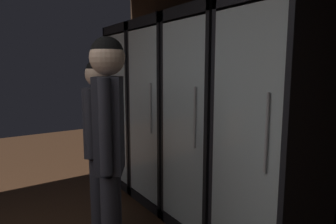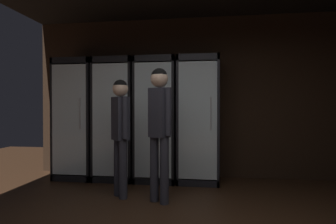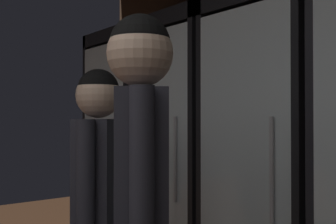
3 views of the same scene
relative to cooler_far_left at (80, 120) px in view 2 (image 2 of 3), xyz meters
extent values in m
cube|color=black|center=(2.11, 0.34, 0.40)|extent=(6.00, 0.06, 2.80)
cube|color=black|center=(0.00, 0.27, 0.02)|extent=(0.66, 0.04, 2.04)
cube|color=black|center=(-0.31, -0.05, 0.02)|extent=(0.04, 0.68, 2.04)
cube|color=black|center=(0.31, -0.05, 0.02)|extent=(0.04, 0.68, 2.04)
cube|color=black|center=(0.00, -0.05, 0.99)|extent=(0.66, 0.68, 0.10)
cube|color=black|center=(0.00, -0.05, -0.95)|extent=(0.66, 0.68, 0.10)
cube|color=white|center=(0.00, 0.24, 0.02)|extent=(0.58, 0.02, 1.80)
cube|color=silver|center=(0.00, -0.38, 0.02)|extent=(0.58, 0.02, 1.80)
cylinder|color=#B2B2B7|center=(0.20, -0.40, 0.12)|extent=(0.02, 0.02, 0.50)
cube|color=silver|center=(0.00, -0.05, -0.88)|extent=(0.56, 0.60, 0.02)
cylinder|color=#336B38|center=(-0.14, -0.04, -0.76)|extent=(0.06, 0.06, 0.22)
cylinder|color=#336B38|center=(-0.14, -0.04, -0.61)|extent=(0.02, 0.02, 0.09)
cylinder|color=#2D2D33|center=(-0.14, -0.04, -0.78)|extent=(0.06, 0.06, 0.06)
cylinder|color=brown|center=(0.14, -0.05, -0.76)|extent=(0.07, 0.07, 0.23)
cylinder|color=brown|center=(0.14, -0.05, -0.61)|extent=(0.02, 0.02, 0.06)
cylinder|color=tan|center=(0.14, -0.05, -0.76)|extent=(0.07, 0.07, 0.09)
cube|color=silver|center=(0.00, -0.05, -0.28)|extent=(0.56, 0.60, 0.02)
cylinder|color=gray|center=(-0.18, -0.04, -0.16)|extent=(0.07, 0.07, 0.23)
cylinder|color=gray|center=(-0.18, -0.04, -0.01)|extent=(0.03, 0.03, 0.06)
cylinder|color=tan|center=(-0.18, -0.04, -0.19)|extent=(0.08, 0.08, 0.06)
cylinder|color=gray|center=(0.00, -0.02, -0.17)|extent=(0.08, 0.08, 0.22)
cylinder|color=gray|center=(0.00, -0.02, -0.01)|extent=(0.03, 0.03, 0.10)
cylinder|color=tan|center=(0.00, -0.02, -0.17)|extent=(0.08, 0.08, 0.07)
cylinder|color=brown|center=(0.20, -0.09, -0.16)|extent=(0.08, 0.08, 0.22)
cylinder|color=brown|center=(0.20, -0.09, 0.00)|extent=(0.03, 0.03, 0.10)
cylinder|color=tan|center=(0.20, -0.09, -0.17)|extent=(0.08, 0.08, 0.08)
cube|color=silver|center=(0.00, -0.05, 0.31)|extent=(0.56, 0.60, 0.02)
cylinder|color=#194723|center=(-0.20, -0.03, 0.41)|extent=(0.07, 0.07, 0.19)
cylinder|color=#194723|center=(-0.20, -0.03, 0.55)|extent=(0.03, 0.03, 0.08)
cylinder|color=#2D2D33|center=(-0.20, -0.03, 0.41)|extent=(0.07, 0.07, 0.07)
cylinder|color=black|center=(0.00, -0.09, 0.44)|extent=(0.06, 0.06, 0.23)
cylinder|color=black|center=(0.00, -0.09, 0.60)|extent=(0.02, 0.02, 0.09)
cylinder|color=beige|center=(0.00, -0.09, 0.42)|extent=(0.06, 0.06, 0.07)
cylinder|color=#194723|center=(0.18, -0.05, 0.42)|extent=(0.07, 0.07, 0.20)
cylinder|color=#194723|center=(0.18, -0.05, 0.56)|extent=(0.02, 0.02, 0.09)
cylinder|color=tan|center=(0.18, -0.05, 0.41)|extent=(0.07, 0.07, 0.06)
cube|color=black|center=(0.69, 0.27, 0.02)|extent=(0.66, 0.04, 2.04)
cube|color=black|center=(0.38, -0.05, 0.02)|extent=(0.04, 0.68, 2.04)
cube|color=black|center=(1.00, -0.05, 0.02)|extent=(0.04, 0.68, 2.04)
cube|color=black|center=(0.69, -0.05, 0.99)|extent=(0.66, 0.68, 0.10)
cube|color=black|center=(0.69, -0.05, -0.95)|extent=(0.66, 0.68, 0.10)
cube|color=white|center=(0.69, 0.24, 0.02)|extent=(0.58, 0.02, 1.80)
cube|color=silver|center=(0.69, -0.38, 0.02)|extent=(0.58, 0.02, 1.80)
cylinder|color=#B2B2B7|center=(0.89, -0.40, 0.12)|extent=(0.02, 0.02, 0.50)
cube|color=silver|center=(0.69, -0.05, -0.88)|extent=(0.56, 0.60, 0.02)
cylinder|color=#336B38|center=(0.49, 0.00, -0.77)|extent=(0.07, 0.07, 0.21)
cylinder|color=#336B38|center=(0.49, 0.00, -0.62)|extent=(0.02, 0.02, 0.08)
cylinder|color=#2D2D33|center=(0.49, 0.00, -0.76)|extent=(0.08, 0.08, 0.07)
cylinder|color=brown|center=(0.63, 0.00, -0.77)|extent=(0.07, 0.07, 0.19)
cylinder|color=brown|center=(0.63, 0.00, -0.64)|extent=(0.03, 0.03, 0.07)
cylinder|color=white|center=(0.63, 0.00, -0.78)|extent=(0.07, 0.07, 0.06)
cylinder|color=gray|center=(0.75, -0.03, -0.76)|extent=(0.06, 0.06, 0.22)
cylinder|color=gray|center=(0.75, -0.03, -0.61)|extent=(0.02, 0.02, 0.06)
cylinder|color=tan|center=(0.75, -0.03, -0.77)|extent=(0.06, 0.06, 0.07)
cylinder|color=#9EAD99|center=(0.90, -0.08, -0.76)|extent=(0.06, 0.06, 0.21)
cylinder|color=#9EAD99|center=(0.90, -0.08, -0.61)|extent=(0.02, 0.02, 0.09)
cylinder|color=tan|center=(0.90, -0.08, -0.79)|extent=(0.07, 0.07, 0.07)
cube|color=silver|center=(0.69, -0.05, -0.28)|extent=(0.56, 0.60, 0.02)
cylinder|color=#9EAD99|center=(0.56, -0.04, -0.18)|extent=(0.07, 0.07, 0.19)
cylinder|color=#9EAD99|center=(0.56, -0.04, -0.03)|extent=(0.03, 0.03, 0.10)
cylinder|color=tan|center=(0.56, -0.04, -0.17)|extent=(0.08, 0.08, 0.07)
cylinder|color=gray|center=(0.84, -0.02, -0.17)|extent=(0.06, 0.06, 0.20)
cylinder|color=gray|center=(0.84, -0.02, -0.03)|extent=(0.02, 0.02, 0.08)
cylinder|color=beige|center=(0.84, -0.02, -0.17)|extent=(0.07, 0.07, 0.07)
cube|color=silver|center=(0.69, -0.05, 0.31)|extent=(0.56, 0.60, 0.02)
cylinder|color=#336B38|center=(0.50, -0.05, 0.43)|extent=(0.07, 0.07, 0.21)
cylinder|color=#336B38|center=(0.50, -0.05, 0.58)|extent=(0.02, 0.02, 0.10)
cylinder|color=#2D2D33|center=(0.50, -0.05, 0.42)|extent=(0.07, 0.07, 0.05)
cylinder|color=#194723|center=(0.69, -0.01, 0.41)|extent=(0.06, 0.06, 0.18)
cylinder|color=#194723|center=(0.69, -0.01, 0.54)|extent=(0.03, 0.03, 0.07)
cylinder|color=#2D2D33|center=(0.69, -0.01, 0.42)|extent=(0.07, 0.07, 0.06)
cylinder|color=gray|center=(0.87, -0.10, 0.43)|extent=(0.06, 0.06, 0.21)
cylinder|color=gray|center=(0.87, -0.10, 0.58)|extent=(0.02, 0.02, 0.09)
cylinder|color=#2D2D33|center=(0.87, -0.10, 0.42)|extent=(0.06, 0.06, 0.07)
cube|color=black|center=(1.39, 0.27, 0.02)|extent=(0.66, 0.04, 2.04)
cube|color=black|center=(1.08, -0.05, 0.02)|extent=(0.04, 0.68, 2.04)
cube|color=black|center=(1.70, -0.05, 0.02)|extent=(0.04, 0.68, 2.04)
cube|color=black|center=(1.39, -0.05, 0.99)|extent=(0.66, 0.68, 0.10)
cube|color=black|center=(1.39, -0.05, -0.95)|extent=(0.66, 0.68, 0.10)
cube|color=white|center=(1.39, 0.24, 0.02)|extent=(0.58, 0.02, 1.80)
cube|color=silver|center=(1.39, -0.38, 0.02)|extent=(0.58, 0.02, 1.80)
cylinder|color=#B2B2B7|center=(1.59, -0.40, 0.12)|extent=(0.02, 0.02, 0.50)
cube|color=silver|center=(1.39, -0.05, -0.88)|extent=(0.56, 0.60, 0.02)
cylinder|color=#9EAD99|center=(1.20, -0.02, -0.76)|extent=(0.08, 0.08, 0.22)
cylinder|color=#9EAD99|center=(1.20, -0.02, -0.61)|extent=(0.03, 0.03, 0.09)
cylinder|color=#2D2D33|center=(1.20, -0.02, -0.76)|extent=(0.08, 0.08, 0.06)
cylinder|color=brown|center=(1.39, -0.07, -0.75)|extent=(0.07, 0.07, 0.23)
cylinder|color=brown|center=(1.39, -0.07, -0.61)|extent=(0.02, 0.02, 0.06)
cylinder|color=white|center=(1.39, -0.07, -0.74)|extent=(0.07, 0.07, 0.08)
cylinder|color=#9EAD99|center=(1.58, -0.04, -0.77)|extent=(0.07, 0.07, 0.20)
cylinder|color=#9EAD99|center=(1.58, -0.04, -0.62)|extent=(0.03, 0.03, 0.10)
cylinder|color=beige|center=(1.58, -0.04, -0.77)|extent=(0.07, 0.07, 0.07)
cube|color=silver|center=(1.39, -0.05, -0.43)|extent=(0.56, 0.60, 0.02)
cylinder|color=gray|center=(1.18, 0.00, -0.31)|extent=(0.07, 0.07, 0.24)
cylinder|color=gray|center=(1.18, 0.00, -0.14)|extent=(0.02, 0.02, 0.10)
cylinder|color=#B2332D|center=(1.18, 0.00, -0.30)|extent=(0.07, 0.07, 0.07)
cylinder|color=black|center=(1.32, -0.07, -0.31)|extent=(0.07, 0.07, 0.22)
cylinder|color=black|center=(1.32, -0.07, -0.17)|extent=(0.03, 0.03, 0.07)
cylinder|color=#2D2D33|center=(1.32, -0.07, -0.33)|extent=(0.08, 0.08, 0.07)
cylinder|color=#9EAD99|center=(1.46, -0.08, -0.32)|extent=(0.06, 0.06, 0.20)
cylinder|color=#9EAD99|center=(1.46, -0.08, -0.19)|extent=(0.02, 0.02, 0.07)
cylinder|color=#B2332D|center=(1.46, -0.08, -0.34)|extent=(0.07, 0.07, 0.07)
cylinder|color=#9EAD99|center=(1.60, -0.09, -0.33)|extent=(0.08, 0.08, 0.19)
cylinder|color=#9EAD99|center=(1.60, -0.09, -0.21)|extent=(0.02, 0.02, 0.06)
cylinder|color=tan|center=(1.60, -0.09, -0.34)|extent=(0.08, 0.08, 0.05)
cube|color=silver|center=(1.39, -0.05, 0.01)|extent=(0.56, 0.60, 0.02)
cylinder|color=#336B38|center=(1.18, -0.09, 0.11)|extent=(0.07, 0.07, 0.18)
cylinder|color=#336B38|center=(1.18, -0.09, 0.25)|extent=(0.02, 0.02, 0.10)
cylinder|color=#2D2D33|center=(1.18, -0.09, 0.11)|extent=(0.07, 0.07, 0.07)
cylinder|color=black|center=(1.31, -0.02, 0.13)|extent=(0.08, 0.08, 0.21)
cylinder|color=black|center=(1.31, -0.02, 0.26)|extent=(0.03, 0.03, 0.07)
cylinder|color=#B2332D|center=(1.31, -0.02, 0.12)|extent=(0.08, 0.08, 0.06)
cylinder|color=brown|center=(1.46, -0.03, 0.14)|extent=(0.07, 0.07, 0.23)
cylinder|color=brown|center=(1.46, -0.03, 0.30)|extent=(0.02, 0.02, 0.08)
cylinder|color=#B2332D|center=(1.46, -0.03, 0.11)|extent=(0.08, 0.08, 0.09)
cylinder|color=gray|center=(1.59, -0.06, 0.14)|extent=(0.08, 0.08, 0.23)
cylinder|color=gray|center=(1.59, -0.06, 0.30)|extent=(0.02, 0.02, 0.10)
cylinder|color=#2D2D33|center=(1.59, -0.06, 0.11)|extent=(0.08, 0.08, 0.09)
cube|color=silver|center=(1.39, -0.05, 0.46)|extent=(0.56, 0.60, 0.02)
cylinder|color=brown|center=(1.26, -0.06, 0.57)|extent=(0.06, 0.06, 0.21)
cylinder|color=brown|center=(1.26, -0.06, 0.71)|extent=(0.02, 0.02, 0.06)
cylinder|color=#2D2D33|center=(1.26, -0.06, 0.58)|extent=(0.06, 0.06, 0.07)
cylinder|color=#194723|center=(1.53, -0.08, 0.58)|extent=(0.07, 0.07, 0.23)
cylinder|color=#194723|center=(1.53, -0.08, 0.73)|extent=(0.02, 0.02, 0.08)
cylinder|color=tan|center=(1.53, -0.08, 0.57)|extent=(0.07, 0.07, 0.06)
cube|color=black|center=(2.08, 0.27, 0.02)|extent=(0.66, 0.04, 2.04)
cube|color=black|center=(1.77, -0.05, 0.02)|extent=(0.04, 0.68, 2.04)
cube|color=black|center=(2.39, -0.05, 0.02)|extent=(0.04, 0.68, 2.04)
cube|color=black|center=(2.08, -0.05, 0.99)|extent=(0.66, 0.68, 0.10)
cube|color=black|center=(2.08, -0.05, -0.95)|extent=(0.66, 0.68, 0.10)
cube|color=white|center=(2.08, 0.24, 0.02)|extent=(0.58, 0.02, 1.80)
cube|color=silver|center=(2.08, -0.38, 0.02)|extent=(0.58, 0.02, 1.80)
cylinder|color=#B2B2B7|center=(2.28, -0.40, 0.12)|extent=(0.02, 0.02, 0.50)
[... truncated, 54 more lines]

